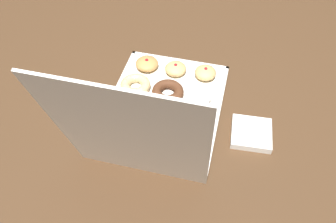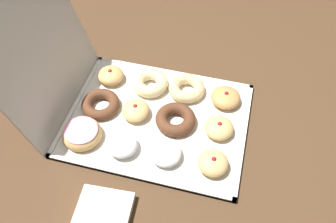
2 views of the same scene
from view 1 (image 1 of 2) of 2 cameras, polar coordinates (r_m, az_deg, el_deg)
name	(u,v)px [view 1 (image 1 of 2)]	position (r m, az deg, el deg)	size (l,w,h in m)	color
ground_plane	(164,108)	(1.30, -0.64, 0.60)	(3.00, 3.00, 0.00)	#4C331E
donut_box	(164,107)	(1.29, -0.64, 0.76)	(0.41, 0.53, 0.01)	white
box_lid_open	(131,139)	(0.90, -6.09, -4.43)	(0.41, 0.52, 0.01)	white
jelly_filled_donut_0	(205,73)	(1.39, 6.12, 6.31)	(0.08, 0.08, 0.05)	#E5B770
jelly_filled_donut_1	(177,69)	(1.40, 1.44, 6.96)	(0.08, 0.08, 0.05)	#E5B770
jelly_filled_donut_2	(147,64)	(1.43, -3.45, 7.79)	(0.09, 0.09, 0.05)	tan
powdered_filled_donut_3	(200,97)	(1.30, 5.18, 2.41)	(0.09, 0.09, 0.04)	white
chocolate_cake_ring_donut_4	(167,92)	(1.31, -0.18, 3.25)	(0.12, 0.12, 0.04)	#59331E
cruller_donut_5	(135,85)	(1.34, -5.33, 4.33)	(0.12, 0.12, 0.04)	#EACC8C
powdered_filled_donut_6	(195,122)	(1.22, 4.39, -1.71)	(0.09, 0.09, 0.04)	white
jelly_filled_donut_7	(159,116)	(1.23, -1.52, -0.69)	(0.08, 0.08, 0.05)	#E5B770
cruller_donut_8	(128,108)	(1.26, -6.54, 0.63)	(0.12, 0.12, 0.04)	beige
pink_frosted_donut_9	(185,151)	(1.14, 2.78, -6.41)	(0.11, 0.11, 0.04)	tan
chocolate_cake_ring_donut_10	(152,142)	(1.17, -2.62, -5.03)	(0.12, 0.12, 0.03)	#59331E
jelly_filled_donut_11	(116,137)	(1.19, -8.49, -4.07)	(0.08, 0.08, 0.05)	tan
napkin_stack	(251,133)	(1.24, 13.43, -3.47)	(0.14, 0.14, 0.03)	white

